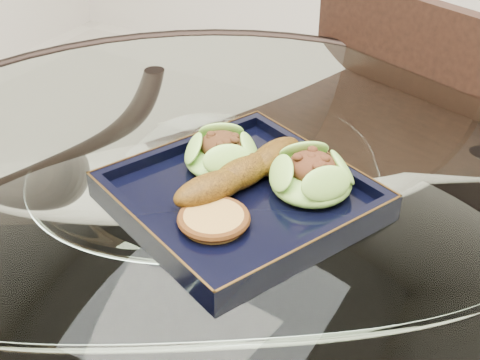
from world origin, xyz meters
The scene contains 7 objects.
dining_table centered at (0.00, 0.00, 0.60)m, with size 1.13×1.13×0.77m.
dining_chair centered at (0.04, 0.42, 0.49)m, with size 0.49×0.49×0.89m.
navy_plate centered at (0.06, -0.01, 0.77)m, with size 0.27×0.27×0.02m, color black.
lettuce_wrap_left centered at (0.00, 0.03, 0.80)m, with size 0.09×0.09×0.03m, color #69AE32.
lettuce_wrap_right centered at (0.13, 0.04, 0.80)m, with size 0.10×0.10×0.04m, color #66A22F.
roasted_plantain centered at (0.05, 0.01, 0.80)m, with size 0.19×0.04×0.04m, color brown.
crumb_patty centered at (0.06, -0.08, 0.79)m, with size 0.07×0.07×0.01m, color #BA8E3E.
Camera 1 is at (0.38, -0.58, 1.24)m, focal length 50.00 mm.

